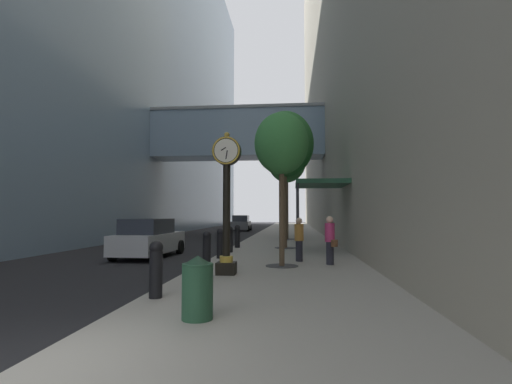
{
  "coord_description": "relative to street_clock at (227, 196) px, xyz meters",
  "views": [
    {
      "loc": [
        3.21,
        -4.02,
        1.89
      ],
      "look_at": [
        0.87,
        20.59,
        3.31
      ],
      "focal_mm": 26.72,
      "sensor_mm": 36.0,
      "label": 1
    }
  ],
  "objects": [
    {
      "name": "sidewalk_right",
      "position": [
        1.6,
        23.01,
        -2.35
      ],
      "size": [
        5.78,
        80.0,
        0.14
      ],
      "primitive_type": "cube",
      "color": "#9E998E",
      "rests_on": "ground"
    },
    {
      "name": "ground_plane",
      "position": [
        -1.29,
        20.01,
        -2.42
      ],
      "size": [
        110.0,
        110.0,
        0.0
      ],
      "primitive_type": "plane",
      "color": "black",
      "rests_on": "ground"
    },
    {
      "name": "bollard_fifth",
      "position": [
        -0.93,
        6.31,
        -1.66
      ],
      "size": [
        0.29,
        0.29,
        1.19
      ],
      "color": "black",
      "rests_on": "sidewalk_right"
    },
    {
      "name": "street_tree_mid_near",
      "position": [
        1.56,
        8.7,
        3.09
      ],
      "size": [
        2.98,
        2.98,
        7.1
      ],
      "color": "#333335",
      "rests_on": "sidewalk_right"
    },
    {
      "name": "pedestrian_walking",
      "position": [
        3.21,
        2.4,
        -1.41
      ],
      "size": [
        0.49,
        0.52,
        1.67
      ],
      "color": "#23232D",
      "rests_on": "sidewalk_right"
    },
    {
      "name": "pedestrian_by_clock",
      "position": [
        2.16,
        3.24,
        -1.44
      ],
      "size": [
        0.42,
        0.42,
        1.61
      ],
      "color": "#23232D",
      "rests_on": "sidewalk_right"
    },
    {
      "name": "storefront_awning",
      "position": [
        3.25,
        7.53,
        0.86
      ],
      "size": [
        2.4,
        3.6,
        3.3
      ],
      "color": "#235138",
      "rests_on": "sidewalk_right"
    },
    {
      "name": "bollard_fourth",
      "position": [
        -0.93,
        3.93,
        -1.66
      ],
      "size": [
        0.29,
        0.29,
        1.19
      ],
      "color": "black",
      "rests_on": "sidewalk_right"
    },
    {
      "name": "bollard_sixth",
      "position": [
        -0.93,
        8.68,
        -1.66
      ],
      "size": [
        0.29,
        0.29,
        1.19
      ],
      "color": "black",
      "rests_on": "sidewalk_right"
    },
    {
      "name": "car_silver_near",
      "position": [
        -4.35,
        5.22,
        -1.61
      ],
      "size": [
        2.11,
        4.52,
        1.68
      ],
      "color": "#B7BABF",
      "rests_on": "ground"
    },
    {
      "name": "bollard_third",
      "position": [
        -0.93,
        1.55,
        -1.66
      ],
      "size": [
        0.29,
        0.29,
        1.19
      ],
      "color": "black",
      "rests_on": "sidewalk_right"
    },
    {
      "name": "street_tree_mid_far",
      "position": [
        1.56,
        15.52,
        3.18
      ],
      "size": [
        2.69,
        2.69,
        7.03
      ],
      "color": "#333335",
      "rests_on": "sidewalk_right"
    },
    {
      "name": "bollard_nearest",
      "position": [
        -0.93,
        -3.2,
        -1.66
      ],
      "size": [
        0.29,
        0.29,
        1.19
      ],
      "color": "black",
      "rests_on": "sidewalk_right"
    },
    {
      "name": "street_tree_near",
      "position": [
        1.56,
        1.88,
        1.82
      ],
      "size": [
        1.85,
        1.85,
        5.21
      ],
      "color": "#333335",
      "rests_on": "sidewalk_right"
    },
    {
      "name": "car_grey_mid",
      "position": [
        -3.75,
        31.01,
        -1.59
      ],
      "size": [
        2.18,
        4.33,
        1.73
      ],
      "color": "slate",
      "rests_on": "ground"
    },
    {
      "name": "street_clock",
      "position": [
        0.0,
        0.0,
        0.0
      ],
      "size": [
        0.84,
        0.55,
        4.17
      ],
      "color": "black",
      "rests_on": "sidewalk_right"
    },
    {
      "name": "building_block_left",
      "position": [
        -13.99,
        22.99,
        16.99
      ],
      "size": [
        23.36,
        80.0,
        38.96
      ],
      "color": "#758EA8",
      "rests_on": "ground"
    },
    {
      "name": "trash_bin",
      "position": [
        0.33,
        -4.7,
        -1.74
      ],
      "size": [
        0.53,
        0.53,
        1.05
      ],
      "color": "#234C33",
      "rests_on": "sidewalk_right"
    }
  ]
}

